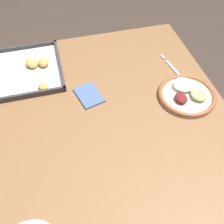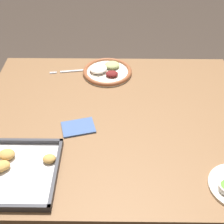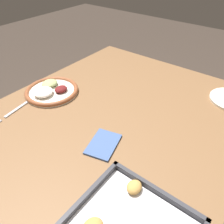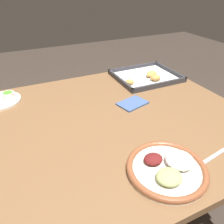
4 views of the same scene
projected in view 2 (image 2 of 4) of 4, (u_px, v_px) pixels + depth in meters
ground_plane at (114, 215)px, 1.80m from camera, size 8.00×8.00×0.00m
dining_table at (115, 135)px, 1.38m from camera, size 1.16×0.96×0.76m
dinner_plate at (107, 71)px, 1.56m from camera, size 0.25×0.25×0.04m
fork at (74, 71)px, 1.58m from camera, size 0.22×0.05×0.00m
baking_tray at (8, 170)px, 1.08m from camera, size 0.35×0.30×0.04m
napkin at (78, 127)px, 1.26m from camera, size 0.15×0.12×0.01m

